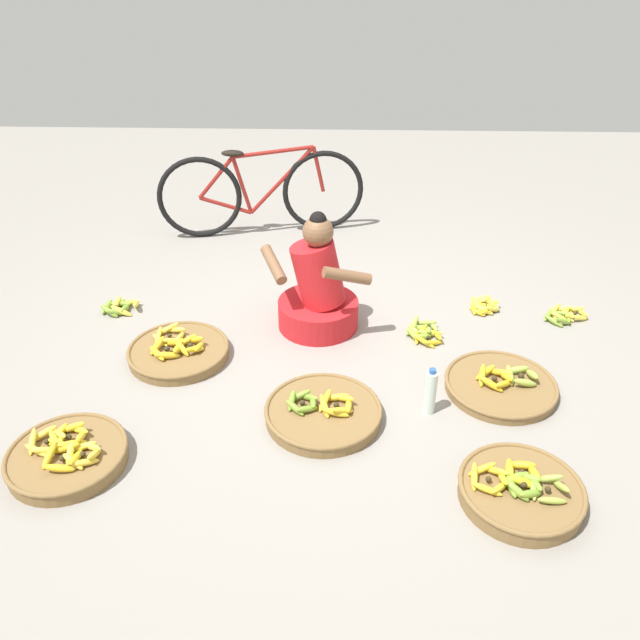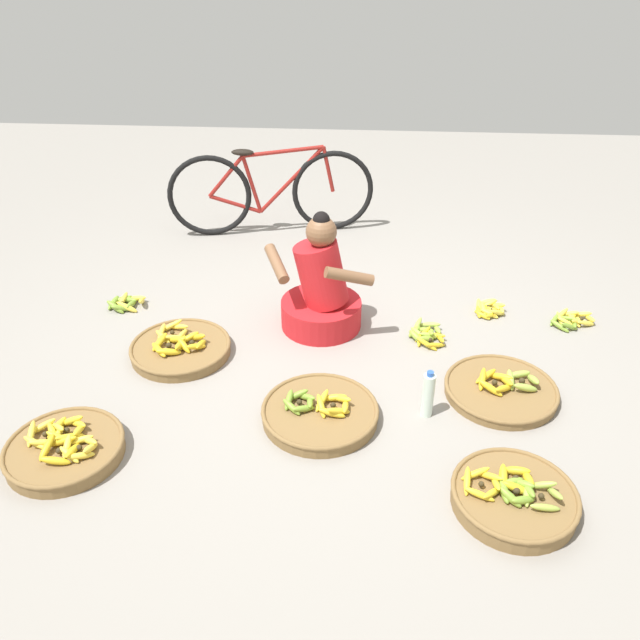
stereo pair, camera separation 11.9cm
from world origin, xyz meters
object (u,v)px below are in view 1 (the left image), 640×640
banana_basket_mid_left (178,351)px  loose_bananas_back_left (120,307)px  banana_basket_front_center (323,412)px  banana_basket_mid_right (67,455)px  banana_basket_front_right (521,490)px  loose_bananas_front_left (565,315)px  water_bottle (430,392)px  loose_bananas_back_center (423,332)px  banana_basket_back_right (501,385)px  loose_bananas_near_bicycle (484,306)px  bicycle_leaning (262,193)px  vendor_woman_front (318,292)px

banana_basket_mid_left → loose_bananas_back_left: bearing=134.7°
banana_basket_front_center → banana_basket_mid_right: size_ratio=1.08×
banana_basket_front_right → loose_bananas_front_left: 1.73m
banana_basket_front_right → water_bottle: water_bottle is taller
banana_basket_mid_right → loose_bananas_back_center: size_ratio=1.86×
banana_basket_back_right → banana_basket_mid_left: bearing=172.1°
loose_bananas_near_bicycle → loose_bananas_front_left: 0.53m
loose_bananas_back_left → loose_bananas_back_center: size_ratio=0.85×
bicycle_leaning → banana_basket_front_right: size_ratio=2.95×
banana_basket_mid_left → banana_basket_back_right: bearing=-7.9°
banana_basket_mid_right → water_bottle: (1.80, 0.45, 0.08)m
banana_basket_front_right → loose_bananas_back_center: 1.38m
banana_basket_front_right → loose_bananas_front_left: (0.67, 1.60, -0.03)m
banana_basket_mid_left → water_bottle: 1.53m
banana_basket_front_right → bicycle_leaning: bearing=117.0°
loose_bananas_back_center → water_bottle: (-0.05, -0.75, 0.10)m
banana_basket_back_right → water_bottle: 0.48m
banana_basket_front_right → banana_basket_mid_left: banana_basket_front_right is taller
banana_basket_back_right → banana_basket_mid_right: size_ratio=1.08×
bicycle_leaning → banana_basket_mid_left: bicycle_leaning is taller
bicycle_leaning → banana_basket_front_right: bicycle_leaning is taller
banana_basket_mid_left → bicycle_leaning: bearing=80.3°
banana_basket_mid_right → loose_bananas_back_left: bearing=97.2°
loose_bananas_back_left → loose_bananas_back_center: loose_bananas_back_left is taller
banana_basket_front_center → loose_bananas_back_center: 1.03m
vendor_woman_front → banana_basket_mid_right: 1.76m
banana_basket_front_right → banana_basket_back_right: 0.81m
loose_bananas_front_left → banana_basket_front_center: bearing=-146.0°
banana_basket_mid_right → loose_bananas_back_left: size_ratio=2.19×
banana_basket_back_right → loose_bananas_near_bicycle: banana_basket_back_right is taller
banana_basket_front_right → banana_basket_mid_right: 2.15m
bicycle_leaning → loose_bananas_near_bicycle: (1.64, -1.22, -0.33)m
water_bottle → banana_basket_mid_left: bearing=162.4°
loose_bananas_back_left → loose_bananas_back_center: bearing=-6.8°
bicycle_leaning → banana_basket_front_right: bearing=-63.0°
banana_basket_front_right → banana_basket_front_center: (-0.91, 0.53, -0.01)m
banana_basket_back_right → loose_bananas_back_center: size_ratio=2.01×
vendor_woman_front → loose_bananas_back_center: bearing=-8.7°
banana_basket_mid_right → banana_basket_front_center: bearing=16.8°
vendor_woman_front → banana_basket_back_right: 1.26m
bicycle_leaning → loose_bananas_near_bicycle: bearing=-36.7°
banana_basket_front_center → loose_bananas_front_left: size_ratio=1.99×
bicycle_leaning → water_bottle: size_ratio=5.97×
bicycle_leaning → banana_basket_front_center: size_ratio=2.69×
bicycle_leaning → loose_bananas_near_bicycle: 2.07m
banana_basket_mid_left → banana_basket_front_center: bearing=-31.1°
loose_bananas_front_left → water_bottle: 1.42m
banana_basket_back_right → loose_bananas_front_left: 0.98m
banana_basket_mid_right → loose_bananas_back_center: banana_basket_mid_right is taller
banana_basket_front_center → loose_bananas_near_bicycle: (1.06, 1.17, -0.02)m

